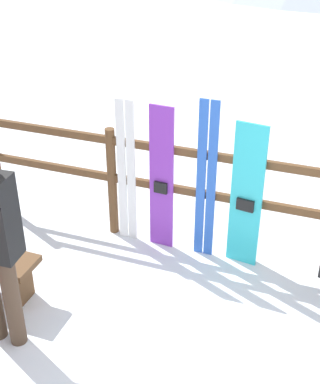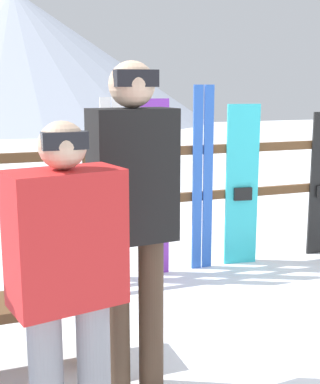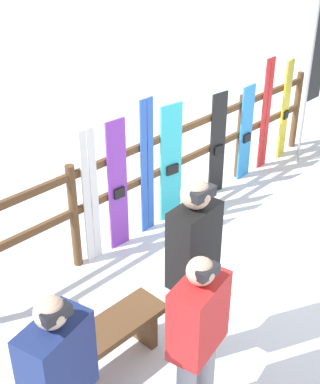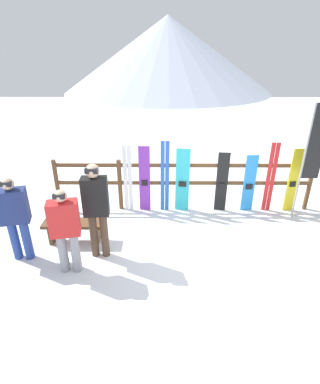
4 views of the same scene
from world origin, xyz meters
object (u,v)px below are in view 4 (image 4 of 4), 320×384
at_px(person_red, 65,227).
at_px(ski_pair_blue, 165,177).
at_px(snowboard_cyan, 182,181).
at_px(snowboard_blue, 249,184).
at_px(ski_pair_white, 128,179).
at_px(person_black, 96,205).
at_px(bench, 74,227).
at_px(person_navy, 15,215).
at_px(snowboard_black_stripe, 222,183).
at_px(rental_flag, 312,151).
at_px(ski_pair_red, 271,178).
at_px(snowboard_yellow, 293,181).
at_px(snowboard_purple, 145,180).

distance_m(person_red, ski_pair_blue, 2.73).
height_order(ski_pair_blue, snowboard_cyan, ski_pair_blue).
bearing_deg(snowboard_blue, ski_pair_white, 179.93).
distance_m(ski_pair_white, snowboard_blue, 2.79).
bearing_deg(ski_pair_white, person_black, -101.47).
height_order(bench, ski_pair_white, ski_pair_white).
relative_size(person_navy, snowboard_black_stripe, 1.11).
bearing_deg(ski_pair_white, snowboard_cyan, -0.16).
height_order(bench, snowboard_blue, snowboard_blue).
xyz_separation_m(bench, person_black, (0.59, -0.44, 0.74)).
xyz_separation_m(bench, ski_pair_blue, (1.79, 1.31, 0.52)).
bearing_deg(rental_flag, bench, -168.46).
relative_size(person_red, rental_flag, 0.61).
distance_m(ski_pair_red, snowboard_yellow, 0.53).
xyz_separation_m(ski_pair_red, snowboard_yellow, (0.52, -0.00, -0.07)).
bearing_deg(snowboard_purple, snowboard_black_stripe, -0.00).
height_order(person_black, snowboard_purple, person_black).
relative_size(bench, person_black, 0.65).
distance_m(person_black, rental_flag, 4.50).
xyz_separation_m(bench, snowboard_blue, (3.74, 1.31, 0.36)).
xyz_separation_m(person_black, snowboard_black_stripe, (2.51, 1.75, -0.35)).
xyz_separation_m(snowboard_purple, rental_flag, (3.50, -0.32, 0.79)).
height_order(ski_pair_white, rental_flag, rental_flag).
height_order(person_red, person_navy, person_navy).
bearing_deg(rental_flag, ski_pair_white, 175.21).
relative_size(person_red, snowboard_blue, 1.12).
relative_size(person_navy, ski_pair_white, 1.00).
bearing_deg(snowboard_cyan, person_navy, -148.62).
bearing_deg(snowboard_purple, ski_pair_red, 0.07).
distance_m(bench, rental_flag, 5.09).
bearing_deg(person_red, ski_pair_blue, 53.11).
bearing_deg(bench, person_red, -79.68).
xyz_separation_m(snowboard_blue, snowboard_yellow, (0.99, 0.00, 0.08)).
relative_size(ski_pair_blue, snowboard_yellow, 1.11).
bearing_deg(ski_pair_red, ski_pair_blue, 180.00).
bearing_deg(snowboard_yellow, person_black, -157.07).
height_order(snowboard_purple, snowboard_black_stripe, snowboard_purple).
relative_size(person_red, ski_pair_blue, 0.91).
height_order(snowboard_purple, snowboard_cyan, snowboard_purple).
distance_m(snowboard_purple, rental_flag, 3.60).
distance_m(bench, snowboard_blue, 3.97).
xyz_separation_m(person_red, person_navy, (-0.96, 0.34, 0.03)).
relative_size(bench, snowboard_cyan, 0.78).
bearing_deg(ski_pair_blue, ski_pair_white, -180.00).
height_order(person_red, snowboard_cyan, person_red).
xyz_separation_m(ski_pair_white, snowboard_blue, (2.79, -0.00, -0.11)).
bearing_deg(bench, ski_pair_red, 17.33).
xyz_separation_m(bench, rental_flag, (4.83, 0.99, 1.25)).
height_order(ski_pair_blue, snowboard_black_stripe, ski_pair_blue).
xyz_separation_m(snowboard_black_stripe, snowboard_blue, (0.63, -0.00, -0.03)).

